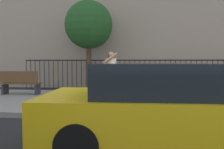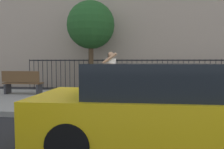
# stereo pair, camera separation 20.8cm
# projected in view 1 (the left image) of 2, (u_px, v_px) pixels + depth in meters

# --- Properties ---
(ground_plane) EXTENTS (60.00, 60.00, 0.00)m
(ground_plane) POSITION_uv_depth(u_px,v_px,m) (139.00, 122.00, 5.32)
(ground_plane) COLOR black
(sidewalk) EXTENTS (28.00, 4.40, 0.15)m
(sidewalk) POSITION_uv_depth(u_px,v_px,m) (138.00, 102.00, 7.50)
(sidewalk) COLOR gray
(sidewalk) RESTS_ON ground
(iron_fence) EXTENTS (12.03, 0.04, 1.60)m
(iron_fence) POSITION_uv_depth(u_px,v_px,m) (137.00, 71.00, 11.11)
(iron_fence) COLOR black
(iron_fence) RESTS_ON ground
(taxi_yellow) EXTENTS (4.25, 1.95, 1.45)m
(taxi_yellow) POSITION_uv_depth(u_px,v_px,m) (163.00, 107.00, 3.71)
(taxi_yellow) COLOR yellow
(taxi_yellow) RESTS_ON ground
(pedestrian_on_phone) EXTENTS (0.48, 0.66, 1.65)m
(pedestrian_on_phone) POSITION_uv_depth(u_px,v_px,m) (111.00, 73.00, 7.03)
(pedestrian_on_phone) COLOR #936B4C
(pedestrian_on_phone) RESTS_ON sidewalk
(street_bench) EXTENTS (1.60, 0.45, 0.95)m
(street_bench) POSITION_uv_depth(u_px,v_px,m) (20.00, 82.00, 8.71)
(street_bench) COLOR brown
(street_bench) RESTS_ON sidewalk
(street_tree_near) EXTENTS (2.35, 2.35, 4.46)m
(street_tree_near) POSITION_uv_depth(u_px,v_px,m) (89.00, 25.00, 10.62)
(street_tree_near) COLOR #4C3823
(street_tree_near) RESTS_ON ground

